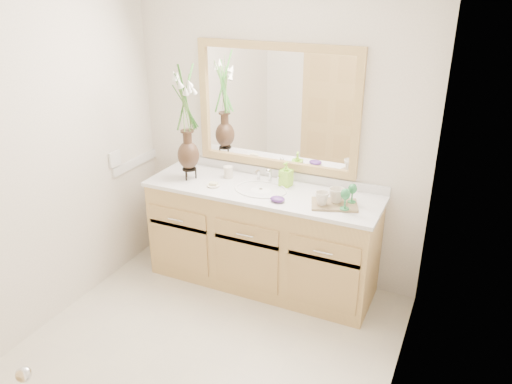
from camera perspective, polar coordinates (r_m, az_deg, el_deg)
The scene contains 19 objects.
floor at distance 3.50m, azimuth -6.59°, elevation -18.39°, with size 2.60×2.60×0.00m, color beige.
wall_back at distance 3.94m, azimuth 2.40°, elevation 6.79°, with size 2.40×0.02×2.40m, color beige.
wall_left at distance 3.61m, azimuth -24.11°, elevation 3.12°, with size 0.02×2.60×2.40m, color beige.
wall_right at distance 2.48m, azimuth 16.68°, elevation -4.72°, with size 0.02×2.60×2.40m, color beige.
vanity at distance 4.01m, azimuth 0.64°, elevation -5.32°, with size 1.80×0.55×0.80m.
counter at distance 3.82m, azimuth 0.66°, elevation 0.14°, with size 1.84×0.57×0.03m, color silver.
sink at distance 3.82m, azimuth 0.55°, elevation -0.49°, with size 0.38×0.34×0.23m.
mirror at distance 3.87m, azimuth 2.32°, elevation 9.61°, with size 1.32×0.04×0.97m.
switch_plate at distance 4.17m, azimuth -15.85°, elevation 3.68°, with size 0.02×0.12×0.12m, color white.
flower_vase at distance 3.88m, azimuth -8.02°, elevation 9.30°, with size 0.20×0.20×0.83m.
tumbler at distance 4.03m, azimuth -3.20°, elevation 2.29°, with size 0.07×0.07×0.09m, color beige.
soap_dish at distance 3.88m, azimuth -4.89°, elevation 0.79°, with size 0.10×0.10×0.03m.
soap_bottle at distance 3.86m, azimuth 3.45°, elevation 1.93°, with size 0.08×0.08×0.17m, color #95E636.
purple_dish at distance 3.60m, azimuth 2.48°, elevation -0.82°, with size 0.11×0.09×0.04m, color #4A246E.
tray at distance 3.58m, azimuth 8.94°, elevation -1.43°, with size 0.32×0.21×0.02m, color brown.
mug_left at distance 3.53m, azimuth 7.56°, elevation -0.68°, with size 0.10×0.09×0.10m, color beige.
mug_right at distance 3.58m, azimuth 9.20°, elevation -0.32°, with size 0.11×0.10×0.11m, color beige.
goblet_front at distance 3.47m, azimuth 10.19°, elevation -0.37°, with size 0.07×0.07×0.15m.
goblet_back at distance 3.59m, azimuth 10.98°, elevation 0.25°, with size 0.06×0.06×0.14m.
Camera 1 is at (1.43, -2.19, 2.33)m, focal length 35.00 mm.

